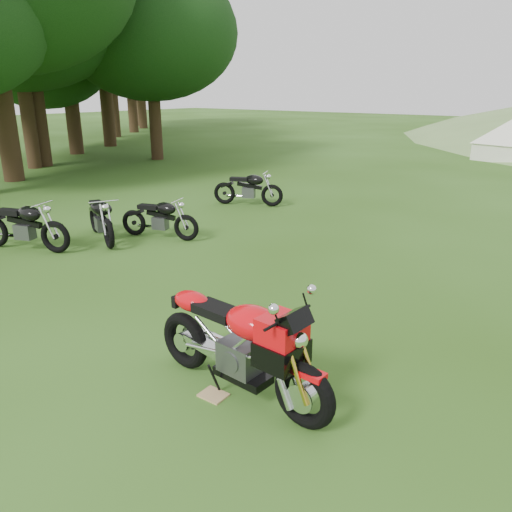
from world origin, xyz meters
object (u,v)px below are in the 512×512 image
Objects in this scene: sport_motorcycle at (239,337)px; plywood_board at (213,395)px; vintage_moto_b at (100,217)px; vintage_moto_d at (248,187)px; vintage_moto_c at (159,217)px; vintage_moto_a at (23,224)px.

sport_motorcycle reaches higher than plywood_board.
vintage_moto_d is at bearing 109.31° from vintage_moto_b.
sport_motorcycle is at bearing -52.77° from vintage_moto_c.
vintage_moto_c is (-5.22, 3.51, -0.21)m from sport_motorcycle.
plywood_board is 0.14× the size of vintage_moto_a.
vintage_moto_b reaches higher than vintage_moto_c.
vintage_moto_c is 0.94× the size of vintage_moto_d.
sport_motorcycle reaches higher than vintage_moto_c.
vintage_moto_a is (-6.57, 1.44, 0.53)m from plywood_board.
vintage_moto_a is 6.15m from vintage_moto_d.
vintage_moto_b is at bearing 154.39° from plywood_board.
vintage_moto_a is 1.54m from vintage_moto_b.
vintage_moto_c is 3.82m from vintage_moto_d.
plywood_board is at bearing -55.38° from vintage_moto_c.
vintage_moto_b is at bearing -118.70° from vintage_moto_d.
sport_motorcycle is at bearing 0.40° from vintage_moto_b.
sport_motorcycle reaches higher than vintage_moto_b.
vintage_moto_b is (-6.10, 2.62, -0.16)m from sport_motorcycle.
vintage_moto_c is (-5.03, 3.73, 0.47)m from plywood_board.
plywood_board is at bearing -77.85° from vintage_moto_d.
vintage_moto_d is at bearing 130.72° from sport_motorcycle.
vintage_moto_a reaches higher than plywood_board.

